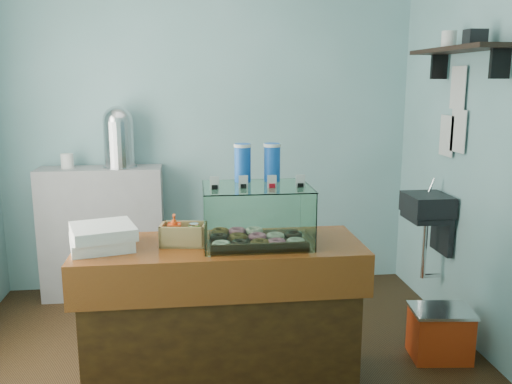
{
  "coord_description": "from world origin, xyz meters",
  "views": [
    {
      "loc": [
        -0.15,
        -3.18,
        1.8
      ],
      "look_at": [
        0.22,
        -0.15,
        1.17
      ],
      "focal_mm": 38.0,
      "sensor_mm": 36.0,
      "label": 1
    }
  ],
  "objects": [
    {
      "name": "back_shelf",
      "position": [
        -0.9,
        1.32,
        0.55
      ],
      "size": [
        1.0,
        0.32,
        1.1
      ],
      "primitive_type": "cube",
      "color": "gray",
      "rests_on": "ground"
    },
    {
      "name": "red_cooler",
      "position": [
        1.45,
        -0.05,
        0.17
      ],
      "size": [
        0.42,
        0.33,
        0.34
      ],
      "rotation": [
        0.0,
        0.0,
        -0.11
      ],
      "color": "red",
      "rests_on": "ground"
    },
    {
      "name": "room_shell",
      "position": [
        0.03,
        0.01,
        1.71
      ],
      "size": [
        3.54,
        3.04,
        2.82
      ],
      "color": "#70A4A4",
      "rests_on": "ground"
    },
    {
      "name": "pastry_boxes",
      "position": [
        -0.64,
        -0.25,
        0.96
      ],
      "size": [
        0.41,
        0.41,
        0.13
      ],
      "rotation": [
        0.0,
        0.0,
        0.25
      ],
      "color": "silver",
      "rests_on": "counter"
    },
    {
      "name": "ground",
      "position": [
        0.0,
        0.0,
        0.0
      ],
      "size": [
        3.5,
        3.5,
        0.0
      ],
      "primitive_type": "plane",
      "color": "black",
      "rests_on": "ground"
    },
    {
      "name": "counter",
      "position": [
        0.0,
        -0.25,
        0.46
      ],
      "size": [
        1.6,
        0.6,
        0.9
      ],
      "color": "#44280D",
      "rests_on": "ground"
    },
    {
      "name": "display_case",
      "position": [
        0.2,
        -0.23,
        1.08
      ],
      "size": [
        0.6,
        0.44,
        0.55
      ],
      "rotation": [
        0.0,
        0.0,
        -0.01
      ],
      "color": "#361C10",
      "rests_on": "counter"
    },
    {
      "name": "condiment_crate",
      "position": [
        -0.21,
        -0.25,
        0.96
      ],
      "size": [
        0.27,
        0.18,
        0.18
      ],
      "rotation": [
        0.0,
        0.0,
        -0.14
      ],
      "color": "#A38651",
      "rests_on": "counter"
    },
    {
      "name": "coffee_urn",
      "position": [
        -0.73,
        1.31,
        1.36
      ],
      "size": [
        0.27,
        0.27,
        0.5
      ],
      "color": "silver",
      "rests_on": "back_shelf"
    }
  ]
}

